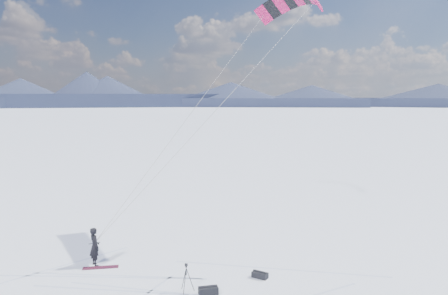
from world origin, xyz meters
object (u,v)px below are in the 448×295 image
object	(u,v)px
tripod	(186,274)
snowboard	(101,267)
gear_bag_b	(260,275)
gear_bag_a	(208,290)
snowkiter	(95,265)

from	to	relation	value
tripod	snowboard	bearing A→B (deg)	137.94
gear_bag_b	gear_bag_a	bearing A→B (deg)	-112.69
snowkiter	snowboard	xyz separation A→B (m)	(0.26, -0.37, 0.02)
gear_bag_b	snowboard	bearing A→B (deg)	-156.94
snowboard	gear_bag_a	distance (m)	5.86
snowkiter	tripod	xyz separation A→B (m)	(3.82, -3.78, 0.77)
tripod	gear_bag_b	bearing A→B (deg)	11.14
gear_bag_a	gear_bag_b	size ratio (longest dim) A/B	1.09
snowboard	gear_bag_b	xyz separation A→B (m)	(6.95, -2.83, 0.12)
tripod	gear_bag_a	xyz separation A→B (m)	(0.83, -0.47, -0.61)
tripod	gear_bag_a	size ratio (longest dim) A/B	1.50
snowkiter	gear_bag_a	world-z (taller)	snowkiter
snowkiter	snowboard	world-z (taller)	snowkiter
snowboard	snowkiter	bearing A→B (deg)	129.16
snowboard	tripod	distance (m)	4.98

